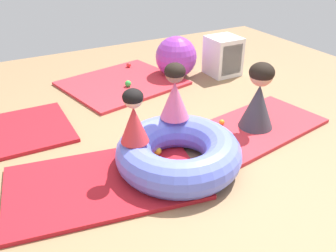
{
  "coord_description": "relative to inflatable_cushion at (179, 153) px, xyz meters",
  "views": [
    {
      "loc": [
        -1.47,
        -2.45,
        2.01
      ],
      "look_at": [
        -0.02,
        0.2,
        0.35
      ],
      "focal_mm": 39.8,
      "sensor_mm": 36.0,
      "label": 1
    }
  ],
  "objects": [
    {
      "name": "play_ball_green",
      "position": [
        0.34,
        1.95,
        -0.08
      ],
      "size": [
        0.09,
        0.09,
        0.09
      ],
      "primitive_type": "sphere",
      "color": "green",
      "rests_on": "gym_mat_near_right"
    },
    {
      "name": "gym_mat_far_right",
      "position": [
        -0.69,
        0.1,
        -0.15
      ],
      "size": [
        1.82,
        1.27,
        0.04
      ],
      "primitive_type": "cube",
      "rotation": [
        0.0,
        0.0,
        -0.17
      ],
      "color": "#B21923",
      "rests_on": "ground"
    },
    {
      "name": "play_ball_yellow",
      "position": [
        -0.09,
        0.25,
        -0.09
      ],
      "size": [
        0.08,
        0.08,
        0.08
      ],
      "primitive_type": "sphere",
      "color": "yellow",
      "rests_on": "gym_mat_far_right"
    },
    {
      "name": "inflatable_cushion",
      "position": [
        0.0,
        0.0,
        0.0
      ],
      "size": [
        1.15,
        1.15,
        0.34
      ],
      "primitive_type": "torus",
      "color": "#6070E5",
      "rests_on": "ground"
    },
    {
      "name": "gym_mat_center_rear",
      "position": [
        1.11,
        0.24,
        -0.15
      ],
      "size": [
        1.69,
        1.07,
        0.04
      ],
      "primitive_type": "cube",
      "rotation": [
        0.0,
        0.0,
        0.16
      ],
      "color": "red",
      "rests_on": "ground"
    },
    {
      "name": "exercise_ball_large",
      "position": [
        1.15,
        2.06,
        0.13
      ],
      "size": [
        0.6,
        0.6,
        0.6
      ],
      "primitive_type": "sphere",
      "color": "purple",
      "rests_on": "ground"
    },
    {
      "name": "play_ball_red",
      "position": [
        0.66,
        2.66,
        -0.09
      ],
      "size": [
        0.07,
        0.07,
        0.07
      ],
      "primitive_type": "sphere",
      "color": "red",
      "rests_on": "gym_mat_near_right"
    },
    {
      "name": "child_in_pink",
      "position": [
        0.16,
        0.36,
        0.44
      ],
      "size": [
        0.34,
        0.34,
        0.55
      ],
      "rotation": [
        0.0,
        0.0,
        1.79
      ],
      "color": "#E5608E",
      "rests_on": "inflatable_cushion"
    },
    {
      "name": "play_ball_orange",
      "position": [
        0.81,
        0.44,
        -0.1
      ],
      "size": [
        0.06,
        0.06,
        0.06
      ],
      "primitive_type": "sphere",
      "color": "orange",
      "rests_on": "gym_mat_center_rear"
    },
    {
      "name": "child_in_red",
      "position": [
        -0.37,
        0.13,
        0.41
      ],
      "size": [
        0.34,
        0.34,
        0.49
      ],
      "rotation": [
        0.0,
        0.0,
        5.81
      ],
      "color": "red",
      "rests_on": "inflatable_cushion"
    },
    {
      "name": "gym_mat_near_right",
      "position": [
        0.33,
        2.14,
        -0.15
      ],
      "size": [
        1.74,
        1.58,
        0.04
      ],
      "primitive_type": "cube",
      "rotation": [
        0.0,
        0.0,
        0.21
      ],
      "color": "red",
      "rests_on": "ground"
    },
    {
      "name": "storage_cube",
      "position": [
        1.82,
        1.79,
        0.11
      ],
      "size": [
        0.44,
        0.44,
        0.56
      ],
      "color": "white",
      "rests_on": "ground"
    },
    {
      "name": "ground_plane",
      "position": [
        0.02,
        0.0,
        -0.17
      ],
      "size": [
        8.0,
        8.0,
        0.0
      ],
      "primitive_type": "plane",
      "color": "#93704C"
    },
    {
      "name": "adult_seated",
      "position": [
        1.11,
        0.24,
        0.23
      ],
      "size": [
        0.48,
        0.48,
        0.73
      ],
      "rotation": [
        0.0,
        0.0,
        2.77
      ],
      "color": "#383842",
      "rests_on": "gym_mat_center_rear"
    }
  ]
}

